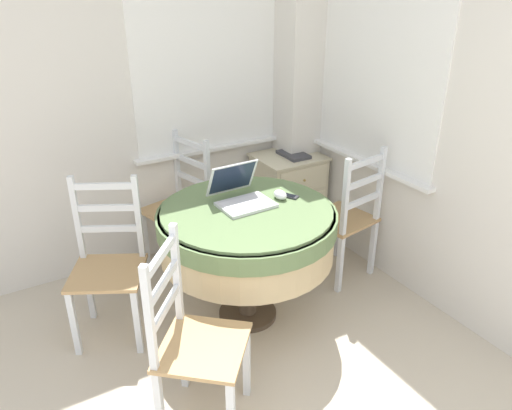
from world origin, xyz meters
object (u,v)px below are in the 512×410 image
object	(u,v)px
dining_chair_camera_near	(193,342)
book_on_cabinet	(293,154)
laptop	(241,195)
dining_chair_near_right_window	(346,219)
dining_chair_left_flank	(109,266)
dining_chair_near_back_window	(180,207)
corner_cabinet	(288,196)
computer_mouse	(280,195)
round_dining_table	(247,230)
cell_phone	(288,196)

from	to	relation	value
dining_chair_camera_near	book_on_cabinet	size ratio (longest dim) A/B	3.78
laptop	dining_chair_near_right_window	world-z (taller)	laptop
dining_chair_left_flank	laptop	bearing A→B (deg)	-14.91
dining_chair_near_right_window	book_on_cabinet	xyz separation A→B (m)	(0.04, 0.69, 0.24)
laptop	dining_chair_left_flank	bearing A→B (deg)	165.09
dining_chair_camera_near	dining_chair_left_flank	size ratio (longest dim) A/B	1.00
dining_chair_near_back_window	dining_chair_camera_near	distance (m)	1.45
corner_cabinet	computer_mouse	bearing A→B (deg)	-127.34
round_dining_table	computer_mouse	bearing A→B (deg)	4.24
cell_phone	round_dining_table	bearing A→B (deg)	-176.59
round_dining_table	dining_chair_camera_near	size ratio (longest dim) A/B	1.09
dining_chair_near_right_window	laptop	bearing A→B (deg)	178.01
cell_phone	dining_chair_near_right_window	bearing A→B (deg)	4.80
round_dining_table	laptop	distance (m)	0.21
dining_chair_left_flank	book_on_cabinet	distance (m)	1.67
computer_mouse	book_on_cabinet	world-z (taller)	computer_mouse
computer_mouse	dining_chair_left_flank	distance (m)	1.07
cell_phone	book_on_cabinet	bearing A→B (deg)	53.50
dining_chair_near_back_window	corner_cabinet	size ratio (longest dim) A/B	1.41
dining_chair_near_right_window	dining_chair_camera_near	world-z (taller)	same
round_dining_table	corner_cabinet	distance (m)	1.15
corner_cabinet	cell_phone	bearing A→B (deg)	-124.38
dining_chair_left_flank	book_on_cabinet	bearing A→B (deg)	16.28
dining_chair_near_right_window	dining_chair_near_back_window	bearing A→B (deg)	140.14
round_dining_table	dining_chair_near_right_window	xyz separation A→B (m)	(0.81, 0.06, -0.16)
round_dining_table	laptop	bearing A→B (deg)	81.75
dining_chair_near_back_window	round_dining_table	bearing A→B (deg)	-83.85
corner_cabinet	book_on_cabinet	size ratio (longest dim) A/B	2.68
round_dining_table	dining_chair_camera_near	bearing A→B (deg)	-137.21
computer_mouse	laptop	bearing A→B (deg)	162.64
cell_phone	dining_chair_near_back_window	size ratio (longest dim) A/B	0.14
dining_chair_left_flank	round_dining_table	bearing A→B (deg)	-21.26
cell_phone	corner_cabinet	bearing A→B (deg)	55.62
cell_phone	dining_chair_near_back_window	world-z (taller)	dining_chair_near_back_window
laptop	dining_chair_near_right_window	size ratio (longest dim) A/B	0.35
dining_chair_near_right_window	dining_chair_left_flank	xyz separation A→B (m)	(-1.55, 0.23, 0.00)
laptop	cell_phone	bearing A→B (deg)	-13.89
dining_chair_camera_near	corner_cabinet	size ratio (longest dim) A/B	1.41
round_dining_table	dining_chair_left_flank	distance (m)	0.82
dining_chair_camera_near	book_on_cabinet	distance (m)	1.96
round_dining_table	laptop	world-z (taller)	laptop
round_dining_table	laptop	xyz separation A→B (m)	(0.01, 0.09, 0.19)
cell_phone	dining_chair_camera_near	world-z (taller)	dining_chair_camera_near
computer_mouse	dining_chair_near_back_window	size ratio (longest dim) A/B	0.11
computer_mouse	book_on_cabinet	bearing A→B (deg)	50.62
computer_mouse	dining_chair_camera_near	size ratio (longest dim) A/B	0.11
round_dining_table	corner_cabinet	bearing A→B (deg)	43.50
cell_phone	book_on_cabinet	distance (m)	0.92
dining_chair_near_back_window	corner_cabinet	bearing A→B (deg)	-2.22
round_dining_table	corner_cabinet	xyz separation A→B (m)	(0.81, 0.77, -0.27)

